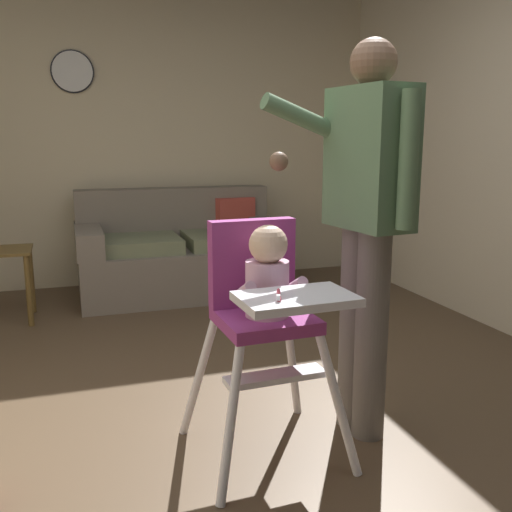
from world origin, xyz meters
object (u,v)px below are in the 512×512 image
object	(u,v)px
high_chair	(265,296)
couch	(181,253)
adult_standing	(366,220)
side_table	(3,269)
wall_clock	(72,72)

from	to	relation	value
high_chair	couch	bearing A→B (deg)	174.00
couch	adult_standing	world-z (taller)	adult_standing
couch	high_chair	distance (m)	2.66
side_table	high_chair	bearing A→B (deg)	-62.18
high_chair	side_table	size ratio (longest dim) A/B	1.86
adult_standing	couch	bearing A→B (deg)	-90.39
high_chair	side_table	distance (m)	2.55
adult_standing	wall_clock	world-z (taller)	wall_clock
adult_standing	wall_clock	bearing A→B (deg)	-77.67
adult_standing	wall_clock	size ratio (longest dim) A/B	4.83
couch	wall_clock	world-z (taller)	wall_clock
wall_clock	side_table	bearing A→B (deg)	-123.06
wall_clock	couch	bearing A→B (deg)	-31.61
high_chair	side_table	bearing A→B (deg)	-154.68
couch	adult_standing	size ratio (longest dim) A/B	1.00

